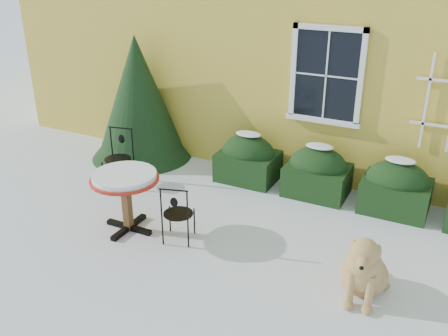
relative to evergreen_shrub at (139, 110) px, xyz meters
The scene contains 7 objects.
ground 3.84m from the evergreen_shrub, 43.90° to the right, with size 80.00×80.00×0.00m, color white.
hedge_row 4.37m from the evergreen_shrub, ahead, with size 4.95×0.80×0.91m.
evergreen_shrub is the anchor object (origin of this frame).
bistro_table 2.90m from the evergreen_shrub, 58.49° to the right, with size 1.00×1.00×0.93m.
patio_chair_near 3.39m from the evergreen_shrub, 45.51° to the right, with size 0.50×0.50×0.90m.
patio_chair_far 1.33m from the evergreen_shrub, 72.81° to the right, with size 0.53×0.52×0.99m.
dog 5.61m from the evergreen_shrub, 26.17° to the right, with size 0.66×1.07×0.95m.
Camera 1 is at (3.09, -5.05, 3.93)m, focal length 40.00 mm.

